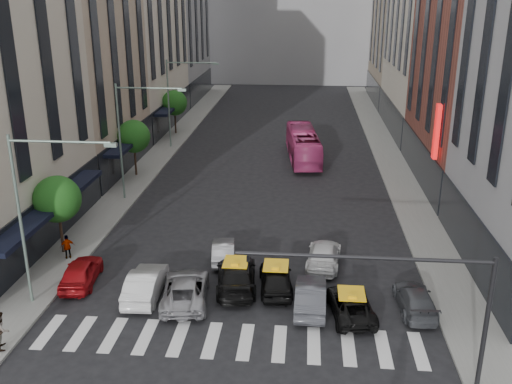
% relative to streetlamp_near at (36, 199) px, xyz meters
% --- Properties ---
extents(ground, '(160.00, 160.00, 0.00)m').
position_rel_streetlamp_near_xyz_m(ground, '(10.04, -4.00, -5.90)').
color(ground, black).
rests_on(ground, ground).
extents(sidewalk_left, '(3.00, 96.00, 0.15)m').
position_rel_streetlamp_near_xyz_m(sidewalk_left, '(-1.46, 26.00, -5.83)').
color(sidewalk_left, slate).
rests_on(sidewalk_left, ground).
extents(sidewalk_right, '(3.00, 96.00, 0.15)m').
position_rel_streetlamp_near_xyz_m(sidewalk_right, '(21.54, 26.00, -5.83)').
color(sidewalk_right, slate).
rests_on(sidewalk_right, ground).
extents(building_left_b, '(8.00, 16.00, 24.00)m').
position_rel_streetlamp_near_xyz_m(building_left_b, '(-6.96, 24.00, 6.10)').
color(building_left_b, tan).
rests_on(building_left_b, ground).
extents(building_right_b, '(8.00, 18.00, 26.00)m').
position_rel_streetlamp_near_xyz_m(building_right_b, '(27.04, 23.00, 7.10)').
color(building_right_b, brown).
rests_on(building_right_b, ground).
extents(building_right_d, '(8.00, 18.00, 28.00)m').
position_rel_streetlamp_near_xyz_m(building_right_d, '(27.04, 61.00, 8.10)').
color(building_right_d, tan).
rests_on(building_right_d, ground).
extents(tree_near, '(2.88, 2.88, 4.95)m').
position_rel_streetlamp_near_xyz_m(tree_near, '(-1.76, 6.00, -2.25)').
color(tree_near, black).
rests_on(tree_near, sidewalk_left).
extents(tree_mid, '(2.88, 2.88, 4.95)m').
position_rel_streetlamp_near_xyz_m(tree_mid, '(-1.76, 22.00, -2.25)').
color(tree_mid, black).
rests_on(tree_mid, sidewalk_left).
extents(tree_far, '(2.88, 2.88, 4.95)m').
position_rel_streetlamp_near_xyz_m(tree_far, '(-1.76, 38.00, -2.25)').
color(tree_far, black).
rests_on(tree_far, sidewalk_left).
extents(streetlamp_near, '(5.38, 0.25, 9.00)m').
position_rel_streetlamp_near_xyz_m(streetlamp_near, '(0.00, 0.00, 0.00)').
color(streetlamp_near, gray).
rests_on(streetlamp_near, sidewalk_left).
extents(streetlamp_mid, '(5.38, 0.25, 9.00)m').
position_rel_streetlamp_near_xyz_m(streetlamp_mid, '(0.00, 16.00, 0.00)').
color(streetlamp_mid, gray).
rests_on(streetlamp_mid, sidewalk_left).
extents(streetlamp_far, '(5.38, 0.25, 9.00)m').
position_rel_streetlamp_near_xyz_m(streetlamp_far, '(0.00, 32.00, 0.00)').
color(streetlamp_far, gray).
rests_on(streetlamp_far, sidewalk_left).
extents(traffic_signal, '(10.10, 0.20, 6.00)m').
position_rel_streetlamp_near_xyz_m(traffic_signal, '(17.74, -5.00, -1.43)').
color(traffic_signal, black).
rests_on(traffic_signal, ground).
extents(liberty_sign, '(0.30, 0.70, 4.00)m').
position_rel_streetlamp_near_xyz_m(liberty_sign, '(22.64, 16.00, 0.10)').
color(liberty_sign, red).
rests_on(liberty_sign, ground).
extents(car_red, '(2.17, 4.43, 1.46)m').
position_rel_streetlamp_near_xyz_m(car_red, '(0.84, 2.35, -5.18)').
color(car_red, '#9F0E13').
rests_on(car_red, ground).
extents(car_white_front, '(1.79, 4.70, 1.53)m').
position_rel_streetlamp_near_xyz_m(car_white_front, '(4.84, 1.28, -5.14)').
color(car_white_front, silver).
rests_on(car_white_front, ground).
extents(car_silver, '(2.97, 5.34, 1.41)m').
position_rel_streetlamp_near_xyz_m(car_silver, '(7.08, 0.95, -5.20)').
color(car_silver, '#96969B').
rests_on(car_silver, ground).
extents(taxi_left, '(2.79, 5.54, 1.54)m').
position_rel_streetlamp_near_xyz_m(taxi_left, '(9.58, 2.69, -5.13)').
color(taxi_left, black).
rests_on(taxi_left, ground).
extents(taxi_center, '(2.19, 4.49, 1.47)m').
position_rel_streetlamp_near_xyz_m(taxi_center, '(11.78, 2.57, -5.17)').
color(taxi_center, black).
rests_on(taxi_center, ground).
extents(car_grey_mid, '(1.67, 4.50, 1.47)m').
position_rel_streetlamp_near_xyz_m(car_grey_mid, '(13.68, 0.84, -5.17)').
color(car_grey_mid, '#3D3F45').
rests_on(car_grey_mid, ground).
extents(taxi_right, '(2.57, 4.59, 1.21)m').
position_rel_streetlamp_near_xyz_m(taxi_right, '(15.72, 0.32, -5.30)').
color(taxi_right, black).
rests_on(taxi_right, ground).
extents(car_grey_curb, '(1.93, 4.37, 1.25)m').
position_rel_streetlamp_near_xyz_m(car_grey_curb, '(19.04, 1.08, -5.28)').
color(car_grey_curb, '#42454A').
rests_on(car_grey_curb, ground).
extents(car_row2_left, '(1.81, 3.97, 1.26)m').
position_rel_streetlamp_near_xyz_m(car_row2_left, '(8.39, 5.96, -5.27)').
color(car_row2_left, '#AFB0B5').
rests_on(car_row2_left, ground).
extents(car_row2_right, '(2.38, 4.85, 1.36)m').
position_rel_streetlamp_near_xyz_m(car_row2_right, '(14.48, 5.86, -5.23)').
color(car_row2_right, silver).
rests_on(car_row2_right, ground).
extents(bus, '(3.67, 11.09, 3.03)m').
position_rel_streetlamp_near_xyz_m(bus, '(12.98, 28.56, -4.39)').
color(bus, '#BA3672').
rests_on(bus, ground).
extents(pedestrian_near, '(1.00, 1.10, 1.84)m').
position_rel_streetlamp_near_xyz_m(pedestrian_near, '(-0.36, -4.11, -4.84)').
color(pedestrian_near, gray).
rests_on(pedestrian_near, sidewalk_left).
extents(pedestrian_far, '(0.96, 0.75, 1.53)m').
position_rel_streetlamp_near_xyz_m(pedestrian_far, '(-1.05, 5.10, -4.99)').
color(pedestrian_far, gray).
rests_on(pedestrian_far, sidewalk_left).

